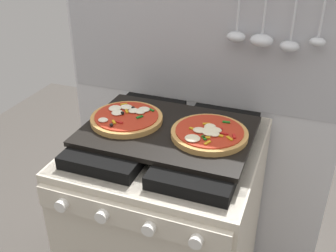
{
  "coord_description": "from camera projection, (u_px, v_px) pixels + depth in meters",
  "views": [
    {
      "loc": [
        0.39,
        -1.05,
        1.54
      ],
      "look_at": [
        0.0,
        0.0,
        0.93
      ],
      "focal_mm": 42.51,
      "sensor_mm": 36.0,
      "label": 1
    }
  ],
  "objects": [
    {
      "name": "baking_tray",
      "position": [
        168.0,
        131.0,
        1.29
      ],
      "size": [
        0.54,
        0.38,
        0.02
      ],
      "primitive_type": "cube",
      "color": "black",
      "rests_on": "stove"
    },
    {
      "name": "pizza_right",
      "position": [
        209.0,
        133.0,
        1.23
      ],
      "size": [
        0.24,
        0.24,
        0.03
      ],
      "color": "tan",
      "rests_on": "baking_tray"
    },
    {
      "name": "kitchen_backsplash",
      "position": [
        197.0,
        119.0,
        1.62
      ],
      "size": [
        1.1,
        0.09,
        1.55
      ],
      "color": "silver",
      "rests_on": "ground_plane"
    },
    {
      "name": "pizza_left",
      "position": [
        126.0,
        118.0,
        1.32
      ],
      "size": [
        0.24,
        0.24,
        0.03
      ],
      "color": "tan",
      "rests_on": "baking_tray"
    },
    {
      "name": "stove",
      "position": [
        168.0,
        236.0,
        1.51
      ],
      "size": [
        0.6,
        0.64,
        0.9
      ],
      "color": "beige",
      "rests_on": "ground_plane"
    }
  ]
}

